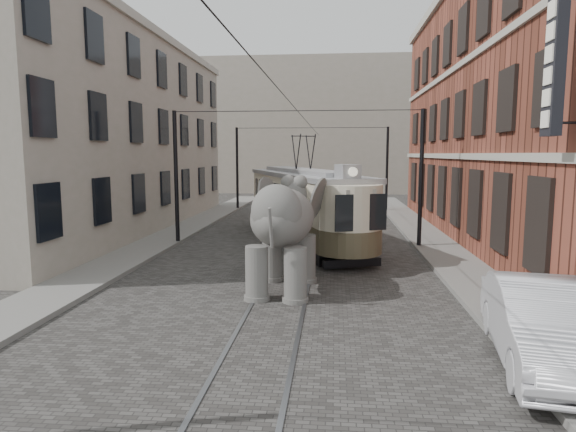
# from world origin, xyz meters

# --- Properties ---
(ground) EXTENTS (120.00, 120.00, 0.00)m
(ground) POSITION_xyz_m (0.00, 0.00, 0.00)
(ground) COLOR #474542
(tram_rails) EXTENTS (1.54, 80.00, 0.02)m
(tram_rails) POSITION_xyz_m (0.00, 0.00, 0.01)
(tram_rails) COLOR slate
(tram_rails) RESTS_ON ground
(sidewalk_right) EXTENTS (2.00, 60.00, 0.15)m
(sidewalk_right) POSITION_xyz_m (6.00, 0.00, 0.07)
(sidewalk_right) COLOR slate
(sidewalk_right) RESTS_ON ground
(sidewalk_left) EXTENTS (2.00, 60.00, 0.15)m
(sidewalk_left) POSITION_xyz_m (-6.50, 0.00, 0.07)
(sidewalk_left) COLOR slate
(sidewalk_left) RESTS_ON ground
(brick_building) EXTENTS (8.00, 26.00, 12.00)m
(brick_building) POSITION_xyz_m (11.00, 9.00, 6.00)
(brick_building) COLOR brown
(brick_building) RESTS_ON ground
(stucco_building) EXTENTS (7.00, 24.00, 10.00)m
(stucco_building) POSITION_xyz_m (-11.00, 10.00, 5.00)
(stucco_building) COLOR gray
(stucco_building) RESTS_ON ground
(distant_block) EXTENTS (28.00, 10.00, 14.00)m
(distant_block) POSITION_xyz_m (0.00, 40.00, 7.00)
(distant_block) COLOR gray
(distant_block) RESTS_ON ground
(catenary) EXTENTS (11.00, 30.20, 6.00)m
(catenary) POSITION_xyz_m (-0.20, 5.00, 3.00)
(catenary) COLOR black
(catenary) RESTS_ON ground
(tram) EXTENTS (6.75, 12.64, 4.97)m
(tram) POSITION_xyz_m (0.04, 7.45, 2.48)
(tram) COLOR beige
(tram) RESTS_ON ground
(elephant) EXTENTS (3.49, 5.82, 3.43)m
(elephant) POSITION_xyz_m (-0.02, -1.18, 1.72)
(elephant) COLOR #64615C
(elephant) RESTS_ON ground
(parked_car) EXTENTS (2.44, 5.12, 1.62)m
(parked_car) POSITION_xyz_m (5.60, -5.94, 0.81)
(parked_car) COLOR silver
(parked_car) RESTS_ON ground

